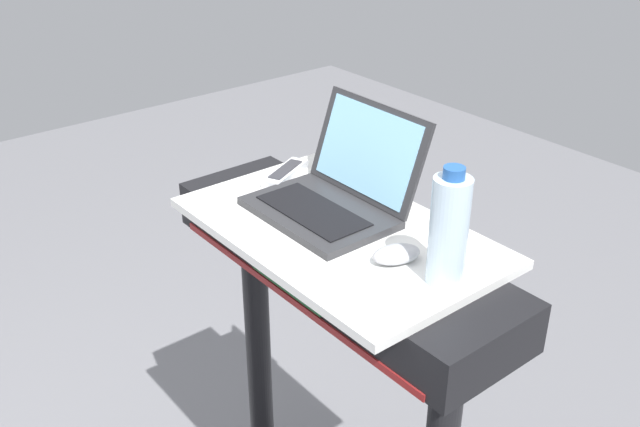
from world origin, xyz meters
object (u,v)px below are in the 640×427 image
(laptop, at_px, (335,192))
(water_bottle, at_px, (449,230))
(computer_mouse, at_px, (396,254))
(tv_remote, at_px, (285,173))

(laptop, height_order, water_bottle, water_bottle)
(laptop, distance_m, computer_mouse, 0.25)
(water_bottle, xyz_separation_m, tv_remote, (-0.57, 0.04, -0.10))
(laptop, xyz_separation_m, computer_mouse, (0.25, -0.05, -0.03))
(computer_mouse, xyz_separation_m, water_bottle, (0.11, 0.02, 0.09))
(computer_mouse, distance_m, tv_remote, 0.46)
(water_bottle, bearing_deg, tv_remote, 175.54)
(water_bottle, bearing_deg, laptop, 175.87)
(computer_mouse, relative_size, tv_remote, 0.61)
(water_bottle, distance_m, tv_remote, 0.58)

